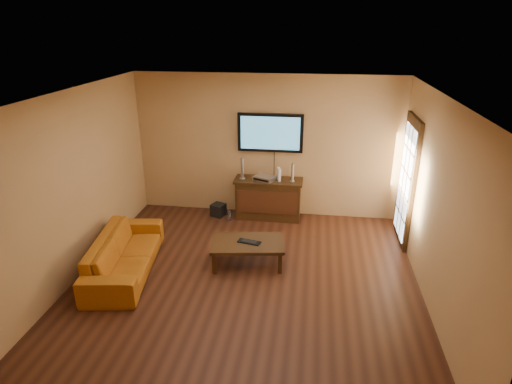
% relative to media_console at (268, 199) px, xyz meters
% --- Properties ---
extents(ground_plane, '(5.00, 5.00, 0.00)m').
position_rel_media_console_xyz_m(ground_plane, '(-0.07, -2.25, -0.39)').
color(ground_plane, '#34190E').
rests_on(ground_plane, ground).
extents(room_walls, '(5.00, 5.00, 5.00)m').
position_rel_media_console_xyz_m(room_walls, '(-0.07, -1.62, 1.30)').
color(room_walls, tan).
rests_on(room_walls, ground).
extents(french_door, '(0.07, 1.02, 2.22)m').
position_rel_media_console_xyz_m(french_door, '(2.38, -0.55, 0.66)').
color(french_door, black).
rests_on(french_door, ground).
extents(media_console, '(1.28, 0.49, 0.78)m').
position_rel_media_console_xyz_m(media_console, '(0.00, 0.00, 0.00)').
color(media_console, black).
rests_on(media_console, ground).
extents(television, '(1.22, 0.08, 0.72)m').
position_rel_media_console_xyz_m(television, '(0.00, 0.21, 1.24)').
color(television, black).
rests_on(television, ground).
extents(coffee_table, '(1.20, 0.83, 0.38)m').
position_rel_media_console_xyz_m(coffee_table, '(-0.13, -1.76, -0.05)').
color(coffee_table, black).
rests_on(coffee_table, ground).
extents(sofa, '(0.87, 2.06, 0.78)m').
position_rel_media_console_xyz_m(sofa, '(-1.93, -2.21, -0.00)').
color(sofa, '#AD5D13').
rests_on(sofa, ground).
extents(speaker_left, '(0.11, 0.11, 0.41)m').
position_rel_media_console_xyz_m(speaker_left, '(-0.50, -0.02, 0.57)').
color(speaker_left, silver).
rests_on(speaker_left, media_console).
extents(speaker_right, '(0.09, 0.09, 0.34)m').
position_rel_media_console_xyz_m(speaker_right, '(0.45, -0.02, 0.54)').
color(speaker_right, silver).
rests_on(speaker_right, media_console).
extents(av_receiver, '(0.44, 0.38, 0.08)m').
position_rel_media_console_xyz_m(av_receiver, '(-0.07, -0.04, 0.43)').
color(av_receiver, silver).
rests_on(av_receiver, media_console).
extents(game_console, '(0.09, 0.18, 0.23)m').
position_rel_media_console_xyz_m(game_console, '(0.19, 0.01, 0.50)').
color(game_console, white).
rests_on(game_console, media_console).
extents(subwoofer, '(0.31, 0.31, 0.24)m').
position_rel_media_console_xyz_m(subwoofer, '(-0.98, -0.06, -0.27)').
color(subwoofer, black).
rests_on(subwoofer, ground).
extents(bottle, '(0.07, 0.07, 0.21)m').
position_rel_media_console_xyz_m(bottle, '(-0.72, -0.24, -0.30)').
color(bottle, white).
rests_on(bottle, ground).
extents(keyboard, '(0.37, 0.21, 0.02)m').
position_rel_media_console_xyz_m(keyboard, '(-0.10, -1.77, 0.00)').
color(keyboard, black).
rests_on(keyboard, coffee_table).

